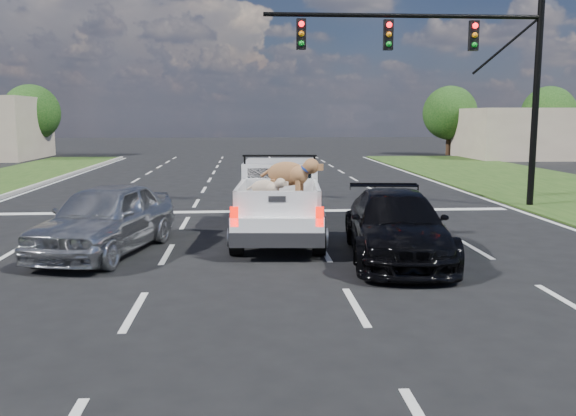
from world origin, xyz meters
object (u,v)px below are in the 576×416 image
at_px(traffic_signal, 466,63).
at_px(pickup_truck, 280,198).
at_px(silver_sedan, 105,218).
at_px(black_coupe, 396,226).

xyz_separation_m(traffic_signal, pickup_truck, (-6.33, -4.57, -3.75)).
bearing_deg(silver_sedan, traffic_signal, 45.28).
bearing_deg(silver_sedan, black_coupe, 5.18).
distance_m(traffic_signal, pickup_truck, 8.66).
distance_m(pickup_truck, black_coupe, 3.55).
bearing_deg(black_coupe, silver_sedan, 177.06).
bearing_deg(traffic_signal, pickup_truck, -144.18).
relative_size(traffic_signal, black_coupe, 1.86).
bearing_deg(silver_sedan, pickup_truck, 36.90).
relative_size(pickup_truck, silver_sedan, 1.23).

